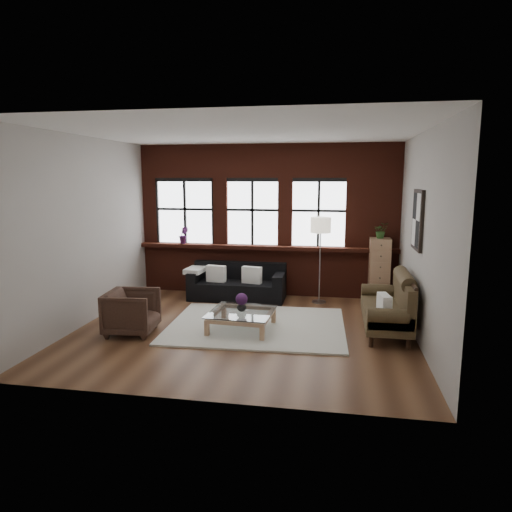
% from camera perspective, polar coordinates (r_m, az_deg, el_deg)
% --- Properties ---
extents(floor, '(5.50, 5.50, 0.00)m').
position_cam_1_polar(floor, '(7.70, -1.53, -9.19)').
color(floor, '#53321E').
rests_on(floor, ground).
extents(ceiling, '(5.50, 5.50, 0.00)m').
position_cam_1_polar(ceiling, '(7.32, -1.64, 15.24)').
color(ceiling, white).
rests_on(ceiling, ground).
extents(wall_back, '(5.50, 0.00, 5.50)m').
position_cam_1_polar(wall_back, '(9.79, 1.36, 4.47)').
color(wall_back, '#B1ACA4').
rests_on(wall_back, ground).
extents(wall_front, '(5.50, 0.00, 5.50)m').
position_cam_1_polar(wall_front, '(4.94, -7.40, -0.80)').
color(wall_front, '#B1ACA4').
rests_on(wall_front, ground).
extents(wall_left, '(0.00, 5.00, 5.00)m').
position_cam_1_polar(wall_left, '(8.34, -20.47, 2.94)').
color(wall_left, '#B1ACA4').
rests_on(wall_left, ground).
extents(wall_right, '(0.00, 5.00, 5.00)m').
position_cam_1_polar(wall_right, '(7.31, 20.07, 2.09)').
color(wall_right, '#B1ACA4').
rests_on(wall_right, ground).
extents(brick_backwall, '(5.50, 0.12, 3.20)m').
position_cam_1_polar(brick_backwall, '(9.73, 1.30, 4.44)').
color(brick_backwall, '#541E13').
rests_on(brick_backwall, floor).
extents(sill_ledge, '(5.50, 0.30, 0.08)m').
position_cam_1_polar(sill_ledge, '(9.71, 1.21, 1.09)').
color(sill_ledge, '#541E13').
rests_on(sill_ledge, brick_backwall).
extents(window_left, '(1.38, 0.10, 1.50)m').
position_cam_1_polar(window_left, '(10.15, -8.82, 5.39)').
color(window_left, black).
rests_on(window_left, brick_backwall).
extents(window_mid, '(1.38, 0.10, 1.50)m').
position_cam_1_polar(window_mid, '(9.78, -0.43, 5.35)').
color(window_mid, black).
rests_on(window_mid, brick_backwall).
extents(window_right, '(1.38, 0.10, 1.50)m').
position_cam_1_polar(window_right, '(9.62, 7.83, 5.19)').
color(window_right, black).
rests_on(window_right, brick_backwall).
extents(wall_poster, '(0.05, 0.74, 0.94)m').
position_cam_1_polar(wall_poster, '(7.57, 19.57, 4.27)').
color(wall_poster, black).
rests_on(wall_poster, wall_right).
extents(shag_rug, '(3.04, 2.43, 0.03)m').
position_cam_1_polar(shag_rug, '(7.87, 0.09, -8.66)').
color(shag_rug, beige).
rests_on(shag_rug, floor).
extents(dark_sofa, '(1.97, 0.80, 0.71)m').
position_cam_1_polar(dark_sofa, '(9.50, -2.36, -3.30)').
color(dark_sofa, black).
rests_on(dark_sofa, floor).
extents(pillow_a, '(0.42, 0.20, 0.34)m').
position_cam_1_polar(pillow_a, '(9.46, -5.00, -2.22)').
color(pillow_a, white).
rests_on(pillow_a, dark_sofa).
extents(pillow_b, '(0.42, 0.21, 0.34)m').
position_cam_1_polar(pillow_b, '(9.30, -0.53, -2.39)').
color(pillow_b, white).
rests_on(pillow_b, dark_sofa).
extents(vintage_settee, '(0.79, 1.79, 0.95)m').
position_cam_1_polar(vintage_settee, '(7.78, 15.89, -5.70)').
color(vintage_settee, '#43351F').
rests_on(vintage_settee, floor).
extents(pillow_settee, '(0.20, 0.40, 0.34)m').
position_cam_1_polar(pillow_settee, '(7.22, 15.73, -5.98)').
color(pillow_settee, white).
rests_on(pillow_settee, vintage_settee).
extents(armchair, '(0.86, 0.84, 0.71)m').
position_cam_1_polar(armchair, '(7.70, -15.25, -6.77)').
color(armchair, '#37241B').
rests_on(armchair, floor).
extents(coffee_table, '(1.08, 1.08, 0.34)m').
position_cam_1_polar(coffee_table, '(7.62, -1.80, -8.12)').
color(coffee_table, tan).
rests_on(coffee_table, shag_rug).
extents(vase, '(0.21, 0.21, 0.16)m').
position_cam_1_polar(vase, '(7.55, -1.81, -6.30)').
color(vase, '#B2B2B2').
rests_on(vase, coffee_table).
extents(flowers, '(0.20, 0.20, 0.20)m').
position_cam_1_polar(flowers, '(7.51, -1.81, -5.40)').
color(flowers, '#461B50').
rests_on(flowers, vase).
extents(drawer_chest, '(0.40, 0.40, 1.31)m').
position_cam_1_polar(drawer_chest, '(9.53, 15.14, -1.76)').
color(drawer_chest, tan).
rests_on(drawer_chest, floor).
extents(potted_plant_top, '(0.31, 0.28, 0.32)m').
position_cam_1_polar(potted_plant_top, '(9.41, 15.36, 3.10)').
color(potted_plant_top, '#2D5923').
rests_on(potted_plant_top, drawer_chest).
extents(floor_lamp, '(0.40, 0.40, 1.88)m').
position_cam_1_polar(floor_lamp, '(9.20, 8.00, -0.11)').
color(floor_lamp, '#A5A5A8').
rests_on(floor_lamp, floor).
extents(sill_plant, '(0.24, 0.22, 0.38)m').
position_cam_1_polar(sill_plant, '(10.08, -9.03, 2.61)').
color(sill_plant, '#461B50').
rests_on(sill_plant, sill_ledge).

